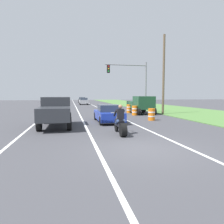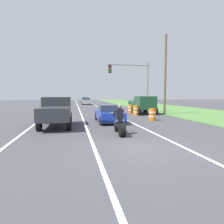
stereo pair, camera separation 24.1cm
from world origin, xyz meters
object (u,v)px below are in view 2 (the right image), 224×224
at_px(pickup_truck_left_lane_dark_grey, 56,110).
at_px(distant_car_further_ahead, 85,100).
at_px(pickup_truck_right_shoulder_dark_green, 142,104).
at_px(construction_barrel_mid, 136,111).
at_px(motorcycle_with_rider, 119,124).
at_px(sports_car_blue, 109,114).
at_px(construction_barrel_far, 131,109).
at_px(traffic_light_mast_near, 135,79).
at_px(construction_barrel_nearest, 152,114).
at_px(distant_car_far_ahead, 86,101).

xyz_separation_m(pickup_truck_left_lane_dark_grey, distant_car_further_ahead, (4.15, 42.44, -0.33)).
relative_size(pickup_truck_left_lane_dark_grey, pickup_truck_right_shoulder_dark_green, 1.00).
xyz_separation_m(pickup_truck_left_lane_dark_grey, construction_barrel_mid, (7.56, 6.43, -0.60)).
bearing_deg(motorcycle_with_rider, sports_car_blue, 86.53).
xyz_separation_m(motorcycle_with_rider, construction_barrel_mid, (3.99, 10.03, -0.09)).
bearing_deg(pickup_truck_right_shoulder_dark_green, distant_car_further_ahead, 97.72).
bearing_deg(construction_barrel_far, sports_car_blue, -116.74).
height_order(motorcycle_with_rider, traffic_light_mast_near, traffic_light_mast_near).
bearing_deg(construction_barrel_nearest, construction_barrel_far, 88.67).
distance_m(motorcycle_with_rider, distant_car_further_ahead, 46.05).
height_order(motorcycle_with_rider, construction_barrel_mid, motorcycle_with_rider).
distance_m(construction_barrel_nearest, distant_car_far_ahead, 29.97).
height_order(construction_barrel_mid, construction_barrel_far, same).
height_order(construction_barrel_far, distant_car_far_ahead, distant_car_far_ahead).
distance_m(motorcycle_with_rider, traffic_light_mast_near, 14.29).
distance_m(motorcycle_with_rider, construction_barrel_nearest, 6.89).
relative_size(sports_car_blue, traffic_light_mast_near, 0.72).
height_order(construction_barrel_nearest, distant_car_far_ahead, distant_car_far_ahead).
height_order(pickup_truck_left_lane_dark_grey, distant_car_far_ahead, pickup_truck_left_lane_dark_grey).
bearing_deg(pickup_truck_left_lane_dark_grey, sports_car_blue, 22.29).
bearing_deg(distant_car_further_ahead, construction_barrel_far, -83.74).
bearing_deg(construction_barrel_mid, sports_car_blue, -127.22).
bearing_deg(sports_car_blue, construction_barrel_nearest, 5.86).
xyz_separation_m(motorcycle_with_rider, construction_barrel_far, (4.22, 12.94, -0.09)).
bearing_deg(construction_barrel_far, pickup_truck_left_lane_dark_grey, -129.83).
xyz_separation_m(traffic_light_mast_near, distant_car_further_ahead, (-4.15, 33.00, -3.25)).
bearing_deg(traffic_light_mast_near, distant_car_further_ahead, 97.16).
height_order(pickup_truck_left_lane_dark_grey, construction_barrel_nearest, pickup_truck_left_lane_dark_grey).
xyz_separation_m(sports_car_blue, distant_car_far_ahead, (0.00, 30.12, 0.14)).
height_order(motorcycle_with_rider, pickup_truck_right_shoulder_dark_green, pickup_truck_right_shoulder_dark_green).
height_order(sports_car_blue, distant_car_far_ahead, distant_car_far_ahead).
bearing_deg(construction_barrel_far, traffic_light_mast_near, 11.26).
distance_m(pickup_truck_left_lane_dark_grey, traffic_light_mast_near, 12.90).
xyz_separation_m(sports_car_blue, distant_car_further_ahead, (0.27, 40.85, 0.14)).
distance_m(sports_car_blue, distant_car_far_ahead, 30.12).
height_order(motorcycle_with_rider, construction_barrel_nearest, motorcycle_with_rider).
height_order(motorcycle_with_rider, distant_car_far_ahead, motorcycle_with_rider).
relative_size(construction_barrel_mid, construction_barrel_far, 1.00).
distance_m(pickup_truck_left_lane_dark_grey, distant_car_far_ahead, 31.95).
bearing_deg(sports_car_blue, pickup_truck_right_shoulder_dark_green, 52.78).
xyz_separation_m(traffic_light_mast_near, construction_barrel_far, (-0.51, -0.10, -3.52)).
distance_m(construction_barrel_nearest, construction_barrel_far, 7.36).
relative_size(pickup_truck_left_lane_dark_grey, distant_car_further_ahead, 1.20).
bearing_deg(motorcycle_with_rider, distant_car_far_ahead, 89.48).
bearing_deg(pickup_truck_right_shoulder_dark_green, traffic_light_mast_near, 110.64).
distance_m(pickup_truck_left_lane_dark_grey, pickup_truck_right_shoulder_dark_green, 11.95).
xyz_separation_m(motorcycle_with_rider, pickup_truck_right_shoulder_dark_green, (5.24, 11.68, 0.51)).
relative_size(traffic_light_mast_near, distant_car_far_ahead, 1.50).
bearing_deg(sports_car_blue, distant_car_further_ahead, 89.63).
relative_size(traffic_light_mast_near, construction_barrel_far, 6.00).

